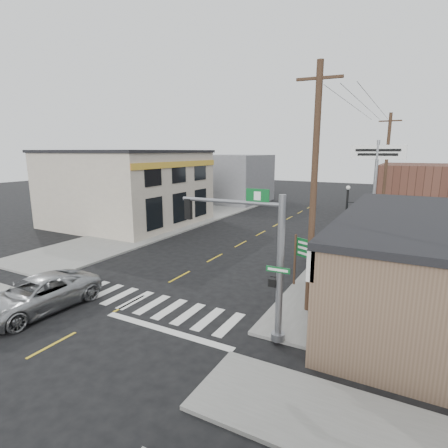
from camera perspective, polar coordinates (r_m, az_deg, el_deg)
The scene contains 20 objects.
ground at distance 17.15m, azimuth -15.15°, elevation -12.41°, with size 140.00×140.00×0.00m, color black.
sidewalk_right at distance 25.26m, azimuth 22.63°, elevation -4.87°, with size 6.00×38.00×0.13m, color slate.
sidewalk_left at distance 32.14m, azimuth -11.11°, elevation -0.72°, with size 6.00×38.00×0.13m, color slate.
center_line at distance 23.19m, azimuth -1.51°, elevation -5.53°, with size 0.12×56.00×0.01m, color gold.
crosswalk at distance 17.42m, azimuth -14.24°, elevation -11.96°, with size 11.00×2.20×0.01m, color silver.
left_building at distance 34.98m, azimuth -15.41°, elevation 5.62°, with size 12.00×12.00×6.80m, color #BCB09D.
bldg_distant_right at distance 41.45m, azimuth 29.49°, elevation 4.59°, with size 8.00×10.00×5.60m, color #543226.
bldg_distant_left at distance 48.63m, azimuth 1.19°, elevation 7.43°, with size 9.00×10.00×6.40m, color slate.
suv at distance 17.62m, azimuth -28.23°, elevation -10.16°, with size 2.49×5.41×1.50m, color #999B9E.
traffic_signal_pole at distance 12.57m, azimuth 6.39°, elevation -4.43°, with size 4.35×0.37×5.51m.
guide_sign at distance 18.08m, azimuth 13.39°, elevation -4.77°, with size 1.52×0.13×2.66m.
fire_hydrant at distance 20.49m, azimuth 17.23°, elevation -6.90°, with size 0.23×0.23×0.74m.
ped_crossing_sign at distance 21.49m, azimuth 19.95°, elevation -2.29°, with size 1.03×0.07×2.64m.
lamp_post at distance 22.01m, azimuth 19.43°, elevation 0.69°, with size 0.63×0.49×4.82m.
dance_center_sign at distance 26.21m, azimuth 23.59°, elevation 8.23°, with size 3.54×0.22×7.52m.
bare_tree at distance 15.49m, azimuth 22.67°, elevation -0.42°, with size 2.39×2.39×4.77m.
shrub_front at distance 17.61m, azimuth 20.47°, elevation -9.72°, with size 1.47×1.47×1.10m, color #193211.
shrub_back at distance 19.02m, azimuth 19.17°, elevation -8.50°, with size 1.07×1.07×0.80m, color black.
utility_pole_near at distance 14.74m, azimuth 14.42°, elevation 5.36°, with size 1.77×0.27×10.19m.
utility_pole_far at distance 31.58m, azimuth 24.85°, elevation 7.51°, with size 1.70×0.25×9.77m.
Camera 1 is at (10.96, -11.23, 6.92)m, focal length 28.00 mm.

